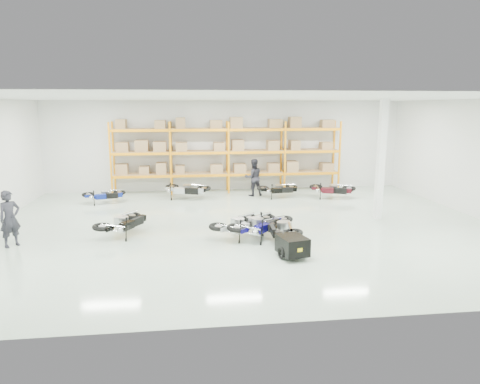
{
  "coord_description": "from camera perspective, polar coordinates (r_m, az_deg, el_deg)",
  "views": [
    {
      "loc": [
        -1.94,
        -14.64,
        4.22
      ],
      "look_at": [
        -0.08,
        0.78,
        1.1
      ],
      "focal_mm": 32.0,
      "sensor_mm": 36.0,
      "label": 1
    }
  ],
  "objects": [
    {
      "name": "moto_touring_right",
      "position": [
        13.68,
        5.42,
        -4.14
      ],
      "size": [
        1.02,
        1.93,
        1.23
      ],
      "primitive_type": null,
      "rotation": [
        0.0,
        -0.09,
        -0.05
      ],
      "color": "black",
      "rests_on": "ground"
    },
    {
      "name": "moto_back_d",
      "position": [
        20.35,
        12.2,
        0.74
      ],
      "size": [
        2.03,
        1.5,
        1.18
      ],
      "primitive_type": null,
      "rotation": [
        0.0,
        -0.09,
        1.21
      ],
      "color": "#440D16",
      "rests_on": "ground"
    },
    {
      "name": "moto_back_a",
      "position": [
        19.78,
        -17.67,
        -0.06
      ],
      "size": [
        1.74,
        1.14,
        1.04
      ],
      "primitive_type": null,
      "rotation": [
        0.0,
        -0.09,
        1.8
      ],
      "color": "navy",
      "rests_on": "ground"
    },
    {
      "name": "room",
      "position": [
        14.9,
        0.65,
        3.76
      ],
      "size": [
        18.0,
        18.0,
        18.0
      ],
      "color": "#B2C7B3",
      "rests_on": "ground"
    },
    {
      "name": "moto_blue_centre",
      "position": [
        13.86,
        2.43,
        -3.85
      ],
      "size": [
        2.04,
        2.03,
        1.25
      ],
      "primitive_type": null,
      "rotation": [
        0.0,
        -0.09,
        2.35
      ],
      "color": "#0B0851",
      "rests_on": "ground"
    },
    {
      "name": "moto_back_c",
      "position": [
        20.16,
        5.17,
        0.74
      ],
      "size": [
        1.78,
        1.01,
        1.1
      ],
      "primitive_type": null,
      "rotation": [
        0.0,
        -0.09,
        1.67
      ],
      "color": "black",
      "rests_on": "ground"
    },
    {
      "name": "moto_black_far_left",
      "position": [
        14.67,
        -15.3,
        -3.5
      ],
      "size": [
        1.72,
        2.05,
        1.19
      ],
      "primitive_type": null,
      "rotation": [
        0.0,
        -0.09,
        2.61
      ],
      "color": "black",
      "rests_on": "ground"
    },
    {
      "name": "person_left",
      "position": [
        14.75,
        -28.34,
        -3.15
      ],
      "size": [
        0.74,
        0.75,
        1.74
      ],
      "primitive_type": "imported",
      "rotation": [
        0.0,
        0.0,
        0.82
      ],
      "color": "#22222A",
      "rests_on": "ground"
    },
    {
      "name": "trailer",
      "position": [
        12.26,
        7.0,
        -7.09
      ],
      "size": [
        0.88,
        1.52,
        0.61
      ],
      "rotation": [
        0.0,
        0.0,
        0.24
      ],
      "color": "black",
      "rests_on": "ground"
    },
    {
      "name": "moto_back_b",
      "position": [
        19.9,
        -7.22,
        0.74
      ],
      "size": [
        2.13,
        1.57,
        1.24
      ],
      "primitive_type": null,
      "rotation": [
        0.0,
        -0.09,
        1.21
      ],
      "color": "#B0B4BB",
      "rests_on": "ground"
    },
    {
      "name": "structural_column",
      "position": [
        16.86,
        18.27,
        4.07
      ],
      "size": [
        0.25,
        0.25,
        4.5
      ],
      "primitive_type": "cube",
      "color": "white",
      "rests_on": "ground"
    },
    {
      "name": "person_back",
      "position": [
        20.4,
        1.81,
        1.95
      ],
      "size": [
        0.95,
        0.78,
        1.78
      ],
      "primitive_type": "imported",
      "rotation": [
        0.0,
        0.0,
        3.28
      ],
      "color": "black",
      "rests_on": "ground"
    },
    {
      "name": "pallet_rack",
      "position": [
        21.27,
        -1.64,
        6.06
      ],
      "size": [
        11.28,
        0.98,
        3.62
      ],
      "color": "orange",
      "rests_on": "ground"
    },
    {
      "name": "moto_silver_left",
      "position": [
        14.01,
        -0.11,
        -3.84
      ],
      "size": [
        1.95,
        1.84,
        1.16
      ],
      "primitive_type": null,
      "rotation": [
        0.0,
        -0.09,
        2.28
      ],
      "color": "#B2B4B9",
      "rests_on": "ground"
    }
  ]
}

